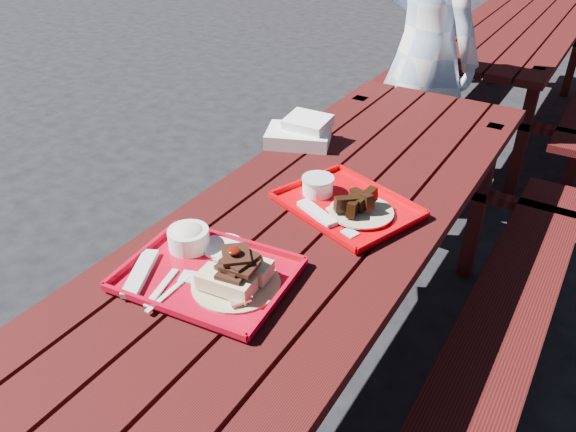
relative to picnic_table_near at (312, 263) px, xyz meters
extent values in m
plane|color=black|center=(0.00, 0.00, -0.56)|extent=(60.00, 60.00, 0.00)
cube|color=#3E0C0D|center=(-0.30, 0.00, 0.17)|extent=(0.14, 2.40, 0.04)
cube|color=#3E0C0D|center=(-0.15, 0.00, 0.17)|extent=(0.14, 2.40, 0.04)
cube|color=#3E0C0D|center=(0.00, 0.00, 0.17)|extent=(0.14, 2.40, 0.04)
cube|color=#3E0C0D|center=(0.15, 0.00, 0.17)|extent=(0.14, 2.40, 0.04)
cube|color=#3E0C0D|center=(0.30, 0.00, 0.17)|extent=(0.14, 2.40, 0.04)
cube|color=#3E0C0D|center=(-0.58, 0.00, -0.13)|extent=(0.25, 2.40, 0.04)
cube|color=#3E0C0D|center=(-0.58, 0.84, -0.35)|extent=(0.06, 0.06, 0.42)
cube|color=#3E0C0D|center=(0.58, 0.00, -0.13)|extent=(0.25, 2.40, 0.04)
cube|color=#3E0C0D|center=(0.58, 0.84, -0.35)|extent=(0.06, 0.06, 0.42)
cube|color=#3E0C0D|center=(-0.30, 0.96, -0.19)|extent=(0.06, 0.06, 0.75)
cube|color=#3E0C0D|center=(0.30, 0.96, -0.19)|extent=(0.06, 0.06, 0.75)
cube|color=#3E0C0D|center=(0.00, 0.96, -0.13)|extent=(1.40, 0.06, 0.04)
cube|color=#3E0C0D|center=(-0.30, 2.80, 0.17)|extent=(0.14, 2.40, 0.04)
cube|color=#3E0C0D|center=(-0.15, 2.80, 0.17)|extent=(0.14, 2.40, 0.04)
cube|color=#3E0C0D|center=(0.00, 2.80, 0.17)|extent=(0.14, 2.40, 0.04)
cube|color=#3E0C0D|center=(0.15, 2.80, 0.17)|extent=(0.14, 2.40, 0.04)
cube|color=#3E0C0D|center=(0.30, 2.80, 0.17)|extent=(0.14, 2.40, 0.04)
cube|color=#3E0C0D|center=(-0.58, 2.80, -0.13)|extent=(0.25, 2.40, 0.04)
cube|color=#3E0C0D|center=(-0.58, 1.96, -0.35)|extent=(0.06, 0.06, 0.42)
cube|color=#3E0C0D|center=(-0.58, 3.64, -0.35)|extent=(0.06, 0.06, 0.42)
cube|color=#3E0C0D|center=(0.58, 1.96, -0.35)|extent=(0.06, 0.06, 0.42)
cube|color=#3E0C0D|center=(-0.30, 1.84, -0.19)|extent=(0.06, 0.06, 0.75)
cube|color=#3E0C0D|center=(0.30, 1.84, -0.19)|extent=(0.06, 0.06, 0.75)
cube|color=#3E0C0D|center=(-0.30, 3.76, -0.19)|extent=(0.06, 0.06, 0.75)
cube|color=#3E0C0D|center=(0.30, 3.76, -0.19)|extent=(0.06, 0.06, 0.75)
cube|color=#3E0C0D|center=(0.00, 1.84, -0.13)|extent=(1.40, 0.06, 0.04)
cube|color=#3E0C0D|center=(0.00, 3.76, -0.13)|extent=(1.40, 0.06, 0.04)
cube|color=#B3051C|center=(-0.08, -0.42, 0.20)|extent=(0.44, 0.36, 0.01)
cube|color=#B3051C|center=(-0.09, -0.26, 0.21)|extent=(0.41, 0.05, 0.02)
cube|color=#B3051C|center=(-0.06, -0.58, 0.21)|extent=(0.41, 0.05, 0.02)
cube|color=#B3051C|center=(0.13, -0.40, 0.21)|extent=(0.04, 0.32, 0.02)
cube|color=#B3051C|center=(-0.28, -0.44, 0.21)|extent=(0.04, 0.32, 0.02)
cylinder|color=tan|center=(0.01, -0.41, 0.20)|extent=(0.22, 0.22, 0.01)
cube|color=beige|center=(0.01, -0.45, 0.23)|extent=(0.15, 0.08, 0.04)
cube|color=beige|center=(0.01, -0.37, 0.23)|extent=(0.15, 0.08, 0.04)
ellipsoid|color=#510C05|center=(0.01, -0.41, 0.32)|extent=(0.03, 0.03, 0.01)
cylinder|color=silver|center=(-0.19, -0.35, 0.23)|extent=(0.11, 0.11, 0.06)
ellipsoid|color=beige|center=(-0.19, -0.35, 0.25)|extent=(0.09, 0.09, 0.04)
cylinder|color=white|center=(-0.12, -0.30, 0.21)|extent=(0.12, 0.12, 0.01)
cube|color=silver|center=(-0.22, -0.51, 0.21)|extent=(0.12, 0.19, 0.01)
cube|color=silver|center=(-0.14, -0.52, 0.20)|extent=(0.05, 0.15, 0.01)
cube|color=silver|center=(-0.11, -0.52, 0.20)|extent=(0.02, 0.16, 0.00)
cube|color=#B2C7C1|center=(-0.11, -0.45, 0.20)|extent=(0.06, 0.06, 0.00)
cube|color=#D00008|center=(0.07, 0.07, 0.20)|extent=(0.47, 0.41, 0.01)
cube|color=#D00008|center=(0.12, 0.22, 0.21)|extent=(0.37, 0.14, 0.02)
cube|color=#D00008|center=(0.02, -0.07, 0.21)|extent=(0.37, 0.14, 0.02)
cube|color=#D00008|center=(0.26, 0.01, 0.21)|extent=(0.11, 0.29, 0.02)
cube|color=#D00008|center=(-0.11, 0.14, 0.21)|extent=(0.11, 0.29, 0.02)
cube|color=silver|center=(0.11, 0.06, 0.20)|extent=(0.17, 0.17, 0.01)
cylinder|color=tan|center=(0.13, 0.05, 0.21)|extent=(0.19, 0.19, 0.01)
cylinder|color=white|center=(-0.04, 0.10, 0.22)|extent=(0.10, 0.10, 0.05)
cylinder|color=silver|center=(-0.04, 0.10, 0.25)|extent=(0.10, 0.10, 0.01)
cube|color=white|center=(0.02, -0.02, 0.21)|extent=(0.16, 0.10, 0.01)
cube|color=silver|center=(0.15, -0.06, 0.20)|extent=(0.05, 0.05, 0.00)
cube|color=white|center=(-0.29, 0.40, 0.22)|extent=(0.28, 0.25, 0.05)
cube|color=white|center=(-0.27, 0.44, 0.26)|extent=(0.16, 0.13, 0.04)
imported|color=#A6C8E8|center=(-0.20, 1.49, 0.29)|extent=(0.73, 0.61, 1.69)
camera|label=1|loc=(0.69, -1.27, 1.09)|focal=35.00mm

